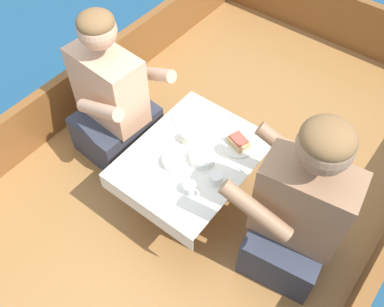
# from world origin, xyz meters

# --- Properties ---
(ground_plane) EXTENTS (60.00, 60.00, 0.00)m
(ground_plane) POSITION_xyz_m (0.00, 0.00, 0.00)
(ground_plane) COLOR navy
(boat_deck) EXTENTS (2.05, 3.79, 0.34)m
(boat_deck) POSITION_xyz_m (0.00, 0.00, 0.17)
(boat_deck) COLOR #9E6B38
(boat_deck) RESTS_ON ground_plane
(gunwale_port) EXTENTS (0.06, 3.79, 0.34)m
(gunwale_port) POSITION_xyz_m (-0.99, 0.00, 0.51)
(gunwale_port) COLOR brown
(gunwale_port) RESTS_ON boat_deck
(gunwale_starboard) EXTENTS (0.06, 3.79, 0.34)m
(gunwale_starboard) POSITION_xyz_m (0.99, 0.00, 0.51)
(gunwale_starboard) COLOR brown
(gunwale_starboard) RESTS_ON boat_deck
(bow_coaming) EXTENTS (1.93, 0.06, 0.39)m
(bow_coaming) POSITION_xyz_m (0.00, 1.86, 0.54)
(bow_coaming) COLOR brown
(bow_coaming) RESTS_ON boat_deck
(cockpit_table) EXTENTS (0.58, 0.74, 0.36)m
(cockpit_table) POSITION_xyz_m (0.00, 0.07, 0.66)
(cockpit_table) COLOR #B2B2B7
(cockpit_table) RESTS_ON boat_deck
(person_port) EXTENTS (0.54, 0.47, 0.93)m
(person_port) POSITION_xyz_m (-0.59, 0.10, 0.71)
(person_port) COLOR #333847
(person_port) RESTS_ON boat_deck
(person_starboard) EXTENTS (0.56, 0.50, 0.98)m
(person_starboard) POSITION_xyz_m (0.59, 0.09, 0.74)
(person_starboard) COLOR #333847
(person_starboard) RESTS_ON boat_deck
(plate_sandwich) EXTENTS (0.18, 0.18, 0.01)m
(plate_sandwich) POSITION_xyz_m (0.15, 0.27, 0.71)
(plate_sandwich) COLOR silver
(plate_sandwich) RESTS_ON cockpit_table
(plate_bread) EXTENTS (0.20, 0.20, 0.01)m
(plate_bread) POSITION_xyz_m (-0.16, 0.27, 0.71)
(plate_bread) COLOR silver
(plate_bread) RESTS_ON cockpit_table
(sandwich) EXTENTS (0.12, 0.11, 0.05)m
(sandwich) POSITION_xyz_m (0.15, 0.27, 0.73)
(sandwich) COLOR tan
(sandwich) RESTS_ON plate_sandwich
(bowl_port_near) EXTENTS (0.11, 0.11, 0.04)m
(bowl_port_near) POSITION_xyz_m (-0.04, -0.02, 0.72)
(bowl_port_near) COLOR silver
(bowl_port_near) RESTS_ON cockpit_table
(bowl_starboard_near) EXTENTS (0.13, 0.13, 0.04)m
(bowl_starboard_near) POSITION_xyz_m (0.06, 0.08, 0.72)
(bowl_starboard_near) COLOR silver
(bowl_starboard_near) RESTS_ON cockpit_table
(coffee_cup_port) EXTENTS (0.09, 0.06, 0.05)m
(coffee_cup_port) POSITION_xyz_m (0.12, -0.10, 0.73)
(coffee_cup_port) COLOR silver
(coffee_cup_port) RESTS_ON cockpit_table
(coffee_cup_starboard) EXTENTS (0.09, 0.07, 0.06)m
(coffee_cup_starboard) POSITION_xyz_m (0.19, 0.02, 0.73)
(coffee_cup_starboard) COLOR silver
(coffee_cup_starboard) RESTS_ON cockpit_table
(tin_can) EXTENTS (0.07, 0.07, 0.05)m
(tin_can) POSITION_xyz_m (-0.08, 0.13, 0.73)
(tin_can) COLOR silver
(tin_can) RESTS_ON cockpit_table
(utensil_spoon_center) EXTENTS (0.08, 0.16, 0.01)m
(utensil_spoon_center) POSITION_xyz_m (-0.02, 0.35, 0.71)
(utensil_spoon_center) COLOR silver
(utensil_spoon_center) RESTS_ON cockpit_table
(utensil_spoon_starboard) EXTENTS (0.10, 0.15, 0.01)m
(utensil_spoon_starboard) POSITION_xyz_m (0.01, -0.12, 0.71)
(utensil_spoon_starboard) COLOR silver
(utensil_spoon_starboard) RESTS_ON cockpit_table
(utensil_knife_port) EXTENTS (0.15, 0.09, 0.00)m
(utensil_knife_port) POSITION_xyz_m (0.05, 0.39, 0.70)
(utensil_knife_port) COLOR silver
(utensil_knife_port) RESTS_ON cockpit_table
(utensil_spoon_port) EXTENTS (0.17, 0.03, 0.01)m
(utensil_spoon_port) POSITION_xyz_m (0.21, 0.15, 0.71)
(utensil_spoon_port) COLOR silver
(utensil_spoon_port) RESTS_ON cockpit_table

